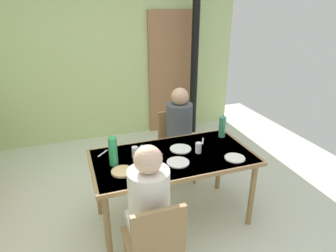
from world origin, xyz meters
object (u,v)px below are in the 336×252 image
object	(u,v)px
chair_far_diner	(175,142)
person_near_diner	(149,200)
chair_near_diner	(155,243)
water_bottle_green_near	(222,126)
serving_bowl_center	(154,171)
dining_table	(173,162)
water_bottle_green_far	(113,151)
person_far_diner	(180,125)

from	to	relation	value
chair_far_diner	person_near_diner	distance (m)	1.58
chair_near_diner	chair_far_diner	size ratio (longest dim) A/B	1.00
chair_far_diner	water_bottle_green_near	size ratio (longest dim) A/B	3.31
chair_far_diner	serving_bowl_center	size ratio (longest dim) A/B	5.12
chair_near_diner	chair_far_diner	bearing A→B (deg)	64.17
dining_table	serving_bowl_center	bearing A→B (deg)	-137.06
chair_near_diner	person_near_diner	world-z (taller)	person_near_diner
chair_far_diner	water_bottle_green_near	bearing A→B (deg)	123.05
person_near_diner	water_bottle_green_far	size ratio (longest dim) A/B	2.56
water_bottle_green_near	chair_far_diner	bearing A→B (deg)	123.05
dining_table	person_far_diner	world-z (taller)	person_far_diner
water_bottle_green_near	water_bottle_green_far	world-z (taller)	water_bottle_green_far
chair_far_diner	person_far_diner	xyz separation A→B (m)	(0.00, -0.14, 0.28)
person_near_diner	serving_bowl_center	bearing A→B (deg)	67.20
chair_far_diner	serving_bowl_center	xyz separation A→B (m)	(-0.57, -1.00, 0.27)
person_far_diner	water_bottle_green_near	size ratio (longest dim) A/B	2.93
serving_bowl_center	water_bottle_green_far	bearing A→B (deg)	138.18
dining_table	chair_far_diner	world-z (taller)	chair_far_diner
person_far_diner	water_bottle_green_near	xyz separation A→B (m)	(0.34, -0.38, 0.09)
dining_table	person_near_diner	xyz separation A→B (m)	(-0.42, -0.62, 0.11)
chair_near_diner	person_near_diner	bearing A→B (deg)	90.00
chair_far_diner	person_near_diner	bearing A→B (deg)	61.98
chair_near_diner	person_near_diner	size ratio (longest dim) A/B	1.13
water_bottle_green_far	serving_bowl_center	bearing A→B (deg)	-41.82
person_near_diner	water_bottle_green_far	world-z (taller)	person_near_diner
chair_near_diner	serving_bowl_center	xyz separation A→B (m)	(0.16, 0.51, 0.27)
dining_table	person_far_diner	size ratio (longest dim) A/B	2.01
chair_near_diner	chair_far_diner	world-z (taller)	same
water_bottle_green_far	serving_bowl_center	distance (m)	0.42
person_far_diner	dining_table	bearing A→B (deg)	63.25
dining_table	person_far_diner	distance (m)	0.70
water_bottle_green_near	chair_near_diner	bearing A→B (deg)	-137.29
chair_near_diner	person_far_diner	xyz separation A→B (m)	(0.73, 1.37, 0.28)
person_far_diner	water_bottle_green_near	distance (m)	0.52
person_far_diner	serving_bowl_center	distance (m)	1.03
person_far_diner	serving_bowl_center	size ratio (longest dim) A/B	4.53
person_far_diner	serving_bowl_center	xyz separation A→B (m)	(-0.57, -0.86, -0.01)
person_near_diner	water_bottle_green_far	xyz separation A→B (m)	(-0.14, 0.64, 0.10)
water_bottle_green_near	person_far_diner	bearing A→B (deg)	131.39
chair_far_diner	person_near_diner	size ratio (longest dim) A/B	1.13
dining_table	water_bottle_green_far	world-z (taller)	water_bottle_green_far
chair_near_diner	person_far_diner	world-z (taller)	person_far_diner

